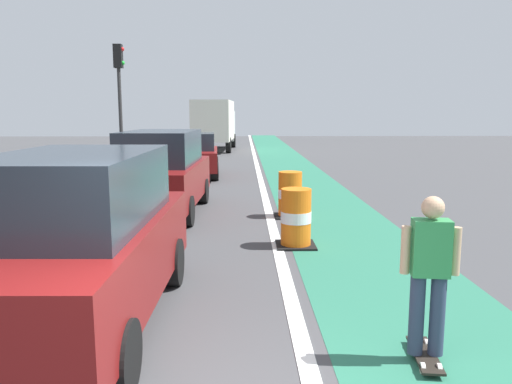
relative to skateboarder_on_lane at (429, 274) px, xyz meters
name	(u,v)px	position (x,y,z in m)	size (l,w,h in m)	color
bike_lane_strip	(312,193)	(0.30, 10.60, -0.91)	(2.50, 80.00, 0.01)	#286B51
lane_divider_stripe	(264,193)	(-1.20, 10.60, -0.91)	(0.20, 80.00, 0.01)	silver
skateboarder_on_lane	(429,274)	(0.00, 0.00, 0.00)	(0.57, 0.82, 1.69)	black
parked_suv_nearest	(78,240)	(-3.73, 0.93, 0.12)	(2.00, 4.64, 2.04)	maroon
parked_suv_second	(162,172)	(-3.84, 7.60, 0.12)	(2.07, 4.67, 2.04)	maroon
parked_sedan_third	(193,155)	(-3.77, 14.80, -0.08)	(2.09, 4.19, 1.70)	maroon
traffic_barrel_front	(296,218)	(-0.85, 4.42, -0.38)	(0.73, 0.73, 1.09)	orange
traffic_barrel_mid	(290,195)	(-0.71, 7.10, -0.38)	(0.73, 0.73, 1.09)	orange
delivery_truck_down_block	(215,122)	(-3.70, 28.63, 0.94)	(2.60, 7.68, 3.23)	silver
traffic_light_corner	(120,86)	(-6.69, 15.49, 2.59)	(0.41, 0.32, 5.10)	#2D2D2D
pedestrian_crossing	(132,153)	(-6.33, 15.55, -0.05)	(0.34, 0.20, 1.61)	#33333D
pedestrian_waiting	(145,149)	(-6.25, 17.89, -0.05)	(0.34, 0.20, 1.61)	#33333D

